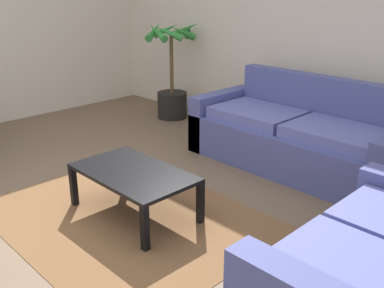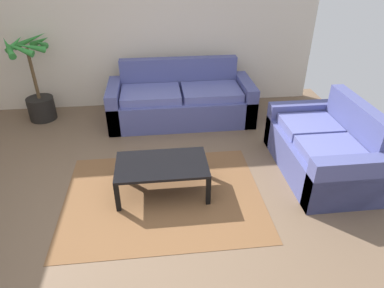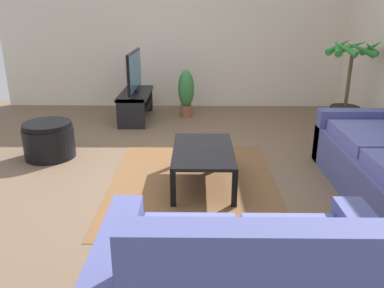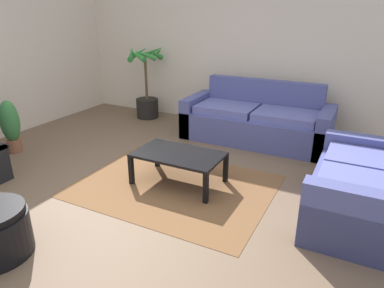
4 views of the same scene
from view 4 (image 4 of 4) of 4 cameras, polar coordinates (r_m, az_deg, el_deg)
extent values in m
plane|color=brown|center=(3.98, -9.62, -8.10)|extent=(6.60, 6.60, 0.00)
cube|color=beige|center=(6.16, 6.93, 15.69)|extent=(6.00, 0.06, 2.70)
cube|color=#4C518C|center=(5.48, 10.33, 2.58)|extent=(2.22, 0.90, 0.42)
cube|color=#4C518C|center=(5.70, 11.76, 7.92)|extent=(1.86, 0.16, 0.48)
cube|color=#4C518C|center=(5.80, 0.76, 5.03)|extent=(0.18, 0.90, 0.62)
cube|color=#4C518C|center=(5.27, 21.00, 1.85)|extent=(0.18, 0.90, 0.62)
cube|color=#5D63A4|center=(5.50, 5.73, 5.83)|extent=(0.89, 0.66, 0.12)
cube|color=#5D63A4|center=(5.24, 15.20, 4.43)|extent=(0.89, 0.66, 0.12)
cube|color=#4C518C|center=(3.82, 25.81, -7.89)|extent=(0.90, 1.54, 0.42)
cube|color=#4C518C|center=(3.17, 25.46, -11.83)|extent=(0.90, 0.18, 0.62)
cube|color=#4C518C|center=(4.40, 26.48, -2.75)|extent=(0.90, 0.18, 0.62)
cube|color=#5D63A4|center=(3.43, 25.45, -6.01)|extent=(0.66, 0.55, 0.12)
cube|color=#5D63A4|center=(3.98, 25.94, -2.43)|extent=(0.66, 0.55, 0.12)
cube|color=black|center=(4.02, -2.23, -1.72)|extent=(1.01, 0.61, 0.03)
cube|color=black|center=(4.13, -9.94, -4.26)|extent=(0.05, 0.05, 0.35)
cube|color=black|center=(3.68, 2.27, -7.28)|extent=(0.05, 0.05, 0.35)
cube|color=black|center=(4.54, -5.78, -1.61)|extent=(0.05, 0.05, 0.35)
cube|color=black|center=(4.14, 5.54, -3.99)|extent=(0.05, 0.05, 0.35)
cube|color=brown|center=(4.10, -2.85, -6.85)|extent=(2.20, 1.70, 0.01)
cylinder|color=black|center=(6.68, -7.32, 5.87)|extent=(0.41, 0.41, 0.36)
cylinder|color=brown|center=(6.55, -7.56, 10.69)|extent=(0.05, 0.05, 0.78)
cone|color=#308935|center=(6.38, -6.04, 14.48)|extent=(0.13, 0.44, 0.25)
cone|color=#308935|center=(6.55, -5.69, 14.66)|extent=(0.42, 0.39, 0.26)
cone|color=#308935|center=(6.71, -6.59, 14.79)|extent=(0.53, 0.14, 0.28)
cone|color=#308935|center=(6.63, -8.70, 14.62)|extent=(0.22, 0.39, 0.23)
cone|color=#308935|center=(6.51, -9.89, 14.43)|extent=(0.32, 0.47, 0.27)
cone|color=#308935|center=(6.34, -9.13, 14.30)|extent=(0.44, 0.18, 0.24)
cone|color=#308935|center=(6.29, -7.66, 14.32)|extent=(0.37, 0.32, 0.23)
cylinder|color=brown|center=(5.64, -27.11, -0.22)|extent=(0.20, 0.20, 0.18)
ellipsoid|color=#37783A|center=(5.53, -27.74, 3.32)|extent=(0.26, 0.26, 0.60)
camera|label=1|loc=(1.53, 59.26, 5.73)|focal=41.24mm
camera|label=2|loc=(1.93, -66.94, 26.33)|focal=31.82mm
camera|label=3|loc=(3.65, 58.52, 8.41)|focal=36.72mm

